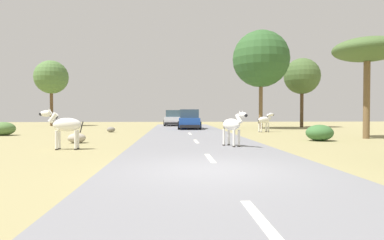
{
  "coord_description": "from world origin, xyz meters",
  "views": [
    {
      "loc": [
        -1.0,
        -8.17,
        1.49
      ],
      "look_at": [
        0.2,
        11.82,
        1.04
      ],
      "focal_mm": 30.29,
      "sensor_mm": 36.0,
      "label": 1
    }
  ],
  "objects_px": {
    "car_0": "(189,120)",
    "tree_2": "(51,77)",
    "zebra_0": "(233,125)",
    "zebra_1": "(265,120)",
    "zebra_2": "(65,125)",
    "tree_1": "(261,59)",
    "tree_3": "(367,51)",
    "car_1": "(174,118)",
    "bush_0": "(320,133)",
    "bush_1": "(4,129)",
    "rock_1": "(111,130)",
    "tree_0": "(302,76)"
  },
  "relations": [
    {
      "from": "car_0",
      "to": "tree_2",
      "type": "height_order",
      "value": "tree_2"
    },
    {
      "from": "car_0",
      "to": "zebra_0",
      "type": "bearing_deg",
      "value": 96.23
    },
    {
      "from": "car_0",
      "to": "tree_2",
      "type": "distance_m",
      "value": 17.88
    },
    {
      "from": "zebra_1",
      "to": "zebra_2",
      "type": "bearing_deg",
      "value": -69.8
    },
    {
      "from": "tree_1",
      "to": "tree_3",
      "type": "xyz_separation_m",
      "value": [
        2.88,
        -11.97,
        -1.5
      ]
    },
    {
      "from": "car_0",
      "to": "car_1",
      "type": "height_order",
      "value": "same"
    },
    {
      "from": "car_0",
      "to": "tree_2",
      "type": "xyz_separation_m",
      "value": [
        -15.16,
        8.28,
        4.63
      ]
    },
    {
      "from": "tree_1",
      "to": "bush_0",
      "type": "relative_size",
      "value": 6.42
    },
    {
      "from": "bush_1",
      "to": "rock_1",
      "type": "relative_size",
      "value": 2.38
    },
    {
      "from": "tree_3",
      "to": "tree_0",
      "type": "bearing_deg",
      "value": 81.63
    },
    {
      "from": "zebra_0",
      "to": "zebra_2",
      "type": "relative_size",
      "value": 0.87
    },
    {
      "from": "zebra_1",
      "to": "rock_1",
      "type": "height_order",
      "value": "zebra_1"
    },
    {
      "from": "car_0",
      "to": "rock_1",
      "type": "distance_m",
      "value": 7.46
    },
    {
      "from": "tree_2",
      "to": "rock_1",
      "type": "distance_m",
      "value": 16.15
    },
    {
      "from": "car_0",
      "to": "tree_3",
      "type": "relative_size",
      "value": 0.76
    },
    {
      "from": "tree_0",
      "to": "bush_1",
      "type": "height_order",
      "value": "tree_0"
    },
    {
      "from": "tree_3",
      "to": "rock_1",
      "type": "height_order",
      "value": "tree_3"
    },
    {
      "from": "bush_1",
      "to": "rock_1",
      "type": "distance_m",
      "value": 7.1
    },
    {
      "from": "zebra_1",
      "to": "bush_1",
      "type": "relative_size",
      "value": 1.04
    },
    {
      "from": "zebra_0",
      "to": "rock_1",
      "type": "xyz_separation_m",
      "value": [
        -7.28,
        11.28,
        -0.76
      ]
    },
    {
      "from": "bush_0",
      "to": "tree_2",
      "type": "bearing_deg",
      "value": 136.01
    },
    {
      "from": "tree_3",
      "to": "bush_0",
      "type": "height_order",
      "value": "tree_3"
    },
    {
      "from": "car_1",
      "to": "rock_1",
      "type": "height_order",
      "value": "car_1"
    },
    {
      "from": "car_0",
      "to": "car_1",
      "type": "relative_size",
      "value": 0.99
    },
    {
      "from": "bush_0",
      "to": "rock_1",
      "type": "distance_m",
      "value": 15.01
    },
    {
      "from": "zebra_2",
      "to": "bush_1",
      "type": "bearing_deg",
      "value": 37.97
    },
    {
      "from": "car_0",
      "to": "bush_1",
      "type": "height_order",
      "value": "car_0"
    },
    {
      "from": "zebra_2",
      "to": "car_0",
      "type": "distance_m",
      "value": 16.82
    },
    {
      "from": "tree_3",
      "to": "bush_1",
      "type": "bearing_deg",
      "value": 170.07
    },
    {
      "from": "tree_2",
      "to": "bush_1",
      "type": "bearing_deg",
      "value": -80.57
    },
    {
      "from": "zebra_0",
      "to": "bush_1",
      "type": "xyz_separation_m",
      "value": [
        -13.65,
        8.15,
        -0.52
      ]
    },
    {
      "from": "car_0",
      "to": "bush_0",
      "type": "height_order",
      "value": "car_0"
    },
    {
      "from": "zebra_0",
      "to": "car_0",
      "type": "relative_size",
      "value": 0.35
    },
    {
      "from": "car_0",
      "to": "tree_1",
      "type": "height_order",
      "value": "tree_1"
    },
    {
      "from": "zebra_2",
      "to": "car_1",
      "type": "bearing_deg",
      "value": -11.13
    },
    {
      "from": "zebra_2",
      "to": "rock_1",
      "type": "relative_size",
      "value": 2.83
    },
    {
      "from": "tree_2",
      "to": "bush_1",
      "type": "relative_size",
      "value": 5.0
    },
    {
      "from": "tree_2",
      "to": "bush_0",
      "type": "relative_size",
      "value": 5.14
    },
    {
      "from": "zebra_2",
      "to": "car_0",
      "type": "bearing_deg",
      "value": -20.6
    },
    {
      "from": "car_0",
      "to": "tree_3",
      "type": "xyz_separation_m",
      "value": [
        9.65,
        -11.11,
        4.18
      ]
    },
    {
      "from": "zebra_2",
      "to": "car_1",
      "type": "relative_size",
      "value": 0.4
    },
    {
      "from": "zebra_0",
      "to": "car_0",
      "type": "bearing_deg",
      "value": -114.1
    },
    {
      "from": "zebra_1",
      "to": "bush_1",
      "type": "distance_m",
      "value": 18.38
    },
    {
      "from": "tree_0",
      "to": "tree_3",
      "type": "relative_size",
      "value": 1.23
    },
    {
      "from": "car_1",
      "to": "tree_0",
      "type": "distance_m",
      "value": 14.43
    },
    {
      "from": "tree_1",
      "to": "car_0",
      "type": "bearing_deg",
      "value": -172.77
    },
    {
      "from": "zebra_0",
      "to": "tree_1",
      "type": "distance_m",
      "value": 18.08
    },
    {
      "from": "tree_3",
      "to": "rock_1",
      "type": "xyz_separation_m",
      "value": [
        -15.86,
        7.02,
        -4.82
      ]
    },
    {
      "from": "zebra_2",
      "to": "bush_0",
      "type": "bearing_deg",
      "value": -74.76
    },
    {
      "from": "bush_0",
      "to": "bush_1",
      "type": "relative_size",
      "value": 0.97
    }
  ]
}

